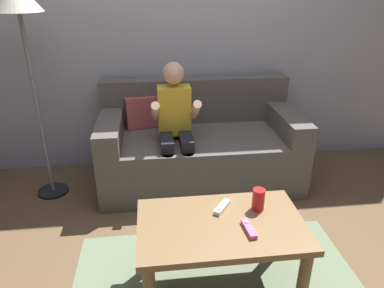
# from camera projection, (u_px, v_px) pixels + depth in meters

# --- Properties ---
(ground_plane) EXTENTS (9.57, 9.57, 0.00)m
(ground_plane) POSITION_uv_depth(u_px,v_px,m) (216.00, 274.00, 2.08)
(ground_plane) COLOR brown
(wall_back) EXTENTS (4.79, 0.05, 2.50)m
(wall_back) POSITION_uv_depth(u_px,v_px,m) (187.00, 24.00, 2.94)
(wall_back) COLOR #999EA8
(wall_back) RESTS_ON ground
(couch) EXTENTS (1.61, 0.80, 0.82)m
(couch) POSITION_uv_depth(u_px,v_px,m) (199.00, 147.00, 2.98)
(couch) COLOR #56514C
(couch) RESTS_ON ground
(person_seated_on_couch) EXTENTS (0.35, 0.43, 1.04)m
(person_seated_on_couch) POSITION_uv_depth(u_px,v_px,m) (175.00, 124.00, 2.67)
(person_seated_on_couch) COLOR black
(person_seated_on_couch) RESTS_ON ground
(coffee_table) EXTENTS (0.85, 0.52, 0.46)m
(coffee_table) POSITION_uv_depth(u_px,v_px,m) (221.00, 236.00, 1.82)
(coffee_table) COLOR brown
(coffee_table) RESTS_ON ground
(game_remote_pink_near_edge) EXTENTS (0.05, 0.14, 0.03)m
(game_remote_pink_near_edge) POSITION_uv_depth(u_px,v_px,m) (249.00, 229.00, 1.72)
(game_remote_pink_near_edge) COLOR pink
(game_remote_pink_near_edge) RESTS_ON coffee_table
(game_remote_white_center) EXTENTS (0.11, 0.13, 0.03)m
(game_remote_white_center) POSITION_uv_depth(u_px,v_px,m) (222.00, 207.00, 1.89)
(game_remote_white_center) COLOR white
(game_remote_white_center) RESTS_ON coffee_table
(soda_can) EXTENTS (0.07, 0.07, 0.12)m
(soda_can) POSITION_uv_depth(u_px,v_px,m) (258.00, 200.00, 1.87)
(soda_can) COLOR red
(soda_can) RESTS_ON coffee_table
(floor_lamp) EXTENTS (0.32, 0.32, 1.59)m
(floor_lamp) POSITION_uv_depth(u_px,v_px,m) (20.00, 14.00, 2.32)
(floor_lamp) COLOR black
(floor_lamp) RESTS_ON ground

